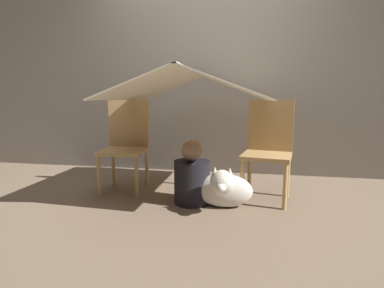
% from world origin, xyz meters
% --- Properties ---
extents(ground_plane, '(8.80, 8.80, 0.00)m').
position_xyz_m(ground_plane, '(0.00, 0.00, 0.00)').
color(ground_plane, '#7A6651').
extents(wall_back, '(7.00, 0.05, 2.50)m').
position_xyz_m(wall_back, '(0.00, 1.18, 1.25)').
color(wall_back, '#6B6056').
rests_on(wall_back, ground_plane).
extents(chair_left, '(0.45, 0.45, 0.91)m').
position_xyz_m(chair_left, '(-0.68, 0.28, 0.49)').
color(chair_left, tan).
rests_on(chair_left, ground_plane).
extents(chair_right, '(0.49, 0.49, 0.91)m').
position_xyz_m(chair_right, '(0.69, 0.28, 0.49)').
color(chair_right, tan).
rests_on(chair_right, ground_plane).
extents(sheet_canopy, '(1.36, 1.37, 0.26)m').
position_xyz_m(sheet_canopy, '(0.00, 0.20, 1.04)').
color(sheet_canopy, silver).
extents(person_front, '(0.31, 0.31, 0.56)m').
position_xyz_m(person_front, '(0.03, 0.01, 0.23)').
color(person_front, black).
rests_on(person_front, ground_plane).
extents(dog, '(0.49, 0.42, 0.39)m').
position_xyz_m(dog, '(0.32, -0.08, 0.17)').
color(dog, silver).
rests_on(dog, ground_plane).
extents(floor_cushion, '(0.41, 0.33, 0.10)m').
position_xyz_m(floor_cushion, '(0.16, 0.28, 0.05)').
color(floor_cushion, '#7FB27F').
rests_on(floor_cushion, ground_plane).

